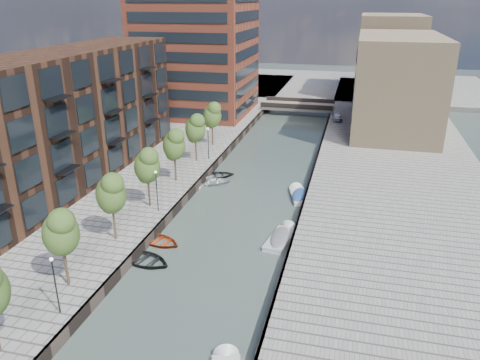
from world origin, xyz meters
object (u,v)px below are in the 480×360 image
at_px(sloop_4, 218,177).
at_px(motorboat_3, 298,195).
at_px(tree_5, 195,127).
at_px(tree_6, 212,114).
at_px(bridge, 298,106).
at_px(tree_4, 174,144).
at_px(sloop_3, 211,184).
at_px(car, 337,116).
at_px(tree_3, 147,164).
at_px(motorboat_4, 281,237).
at_px(tree_1, 60,231).
at_px(sloop_2, 159,243).
at_px(tree_2, 111,192).
at_px(sloop_1, 145,262).

distance_m(sloop_4, motorboat_3, 10.86).
height_order(tree_5, tree_6, same).
distance_m(bridge, tree_6, 27.63).
relative_size(tree_4, sloop_3, 1.24).
distance_m(tree_6, car, 24.57).
relative_size(bridge, tree_3, 2.18).
distance_m(motorboat_4, car, 41.26).
bearing_deg(tree_1, tree_5, 90.00).
height_order(sloop_2, motorboat_4, motorboat_4).
relative_size(tree_2, sloop_2, 1.40).
bearing_deg(sloop_3, motorboat_4, -154.87).
bearing_deg(sloop_3, motorboat_3, -113.87).
bearing_deg(tree_6, tree_3, -90.00).
height_order(motorboat_3, car, car).
bearing_deg(tree_2, bridge, 81.05).
bearing_deg(tree_1, motorboat_4, 42.03).
relative_size(motorboat_3, motorboat_4, 0.95).
distance_m(tree_4, tree_5, 7.00).
relative_size(sloop_4, motorboat_3, 0.84).
distance_m(tree_1, motorboat_3, 26.47).
bearing_deg(motorboat_4, bridge, 95.78).
relative_size(tree_5, sloop_4, 1.45).
bearing_deg(sloop_1, sloop_4, 13.90).
xyz_separation_m(tree_4, sloop_2, (3.10, -12.17, -5.31)).
height_order(sloop_4, car, car).
bearing_deg(sloop_3, tree_5, 18.39).
bearing_deg(tree_6, tree_5, -90.00).
relative_size(tree_2, motorboat_4, 1.16).
bearing_deg(car, tree_3, -119.35).
bearing_deg(sloop_2, tree_3, 47.35).
bearing_deg(tree_3, tree_4, 90.00).
bearing_deg(car, sloop_1, -112.13).
height_order(bridge, tree_4, tree_4).
bearing_deg(tree_4, bridge, 78.00).
bearing_deg(tree_5, tree_1, -90.00).
bearing_deg(tree_3, motorboat_3, 30.52).
bearing_deg(motorboat_4, tree_1, -137.97).
bearing_deg(tree_6, tree_2, -90.00).
xyz_separation_m(bridge, tree_1, (-8.50, -61.00, 3.92)).
height_order(sloop_4, motorboat_3, motorboat_3).
bearing_deg(tree_2, sloop_4, 79.54).
relative_size(tree_2, sloop_1, 1.25).
distance_m(sloop_1, motorboat_4, 12.14).
height_order(tree_2, tree_5, same).
xyz_separation_m(bridge, motorboat_4, (4.95, -48.88, -1.19)).
xyz_separation_m(tree_5, sloop_3, (3.33, -4.68, -5.31)).
distance_m(tree_3, car, 42.57).
distance_m(tree_6, sloop_2, 26.88).
height_order(tree_1, tree_3, same).
bearing_deg(tree_1, tree_3, 90.00).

